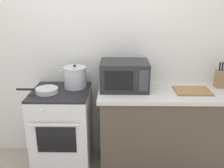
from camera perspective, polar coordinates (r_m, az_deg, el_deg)
name	(u,v)px	position (r m, az deg, el deg)	size (l,w,h in m)	color
back_wall	(122,53)	(2.84, 2.27, 7.23)	(4.40, 0.10, 2.50)	silver
lower_cabinet_right	(175,131)	(2.89, 14.42, -10.48)	(1.64, 0.56, 0.88)	#4C4238
countertop_right	(179,93)	(2.69, 15.23, -1.93)	(1.70, 0.60, 0.04)	beige
stove	(63,130)	(2.84, -11.23, -10.30)	(0.60, 0.64, 0.92)	silver
stock_pot	(75,77)	(2.69, -8.49, 1.58)	(0.33, 0.25, 0.25)	silver
frying_pan	(46,90)	(2.62, -14.92, -1.42)	(0.43, 0.23, 0.05)	silver
microwave	(124,75)	(2.61, 2.84, 2.01)	(0.50, 0.37, 0.30)	#232326
cutting_board	(192,91)	(2.70, 18.00, -1.48)	(0.36, 0.26, 0.02)	#997047
knife_block	(222,78)	(2.92, 24.00, 1.17)	(0.13, 0.10, 0.28)	#997047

